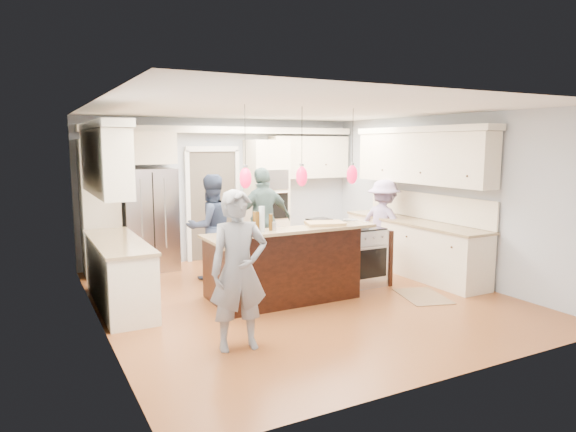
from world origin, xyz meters
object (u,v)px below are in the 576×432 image
island_range (358,256)px  person_bar_end (239,271)px  refrigerator (149,220)px  kitchen_island (282,265)px  person_far_left (211,227)px

island_range → person_bar_end: size_ratio=0.53×
refrigerator → island_range: 3.71m
refrigerator → island_range: refrigerator is taller
kitchen_island → island_range: size_ratio=2.28×
kitchen_island → person_far_left: 1.66m
person_bar_end → person_far_left: (0.73, 2.98, -0.01)m
island_range → person_bar_end: (-2.67, -1.52, 0.41)m
kitchen_island → person_far_left: bearing=109.3°
person_bar_end → person_far_left: bearing=84.1°
kitchen_island → person_far_left: size_ratio=1.21×
island_range → person_far_left: bearing=143.2°
kitchen_island → person_far_left: person_far_left is taller
kitchen_island → person_bar_end: size_ratio=1.21×
refrigerator → person_far_left: 1.29m
island_range → refrigerator: bearing=137.4°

